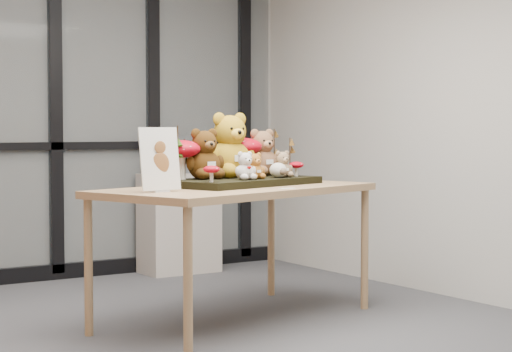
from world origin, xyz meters
TOP-DOWN VIEW (x-y plane):
  - floor at (0.00, 0.00)m, footprint 5.00×5.00m
  - room_shell at (0.00, 0.00)m, footprint 5.00×5.00m
  - display_table at (0.79, 0.35)m, footprint 1.96×1.37m
  - diorama_tray at (0.89, 0.45)m, footprint 1.13×0.79m
  - bear_pooh_yellow at (0.89, 0.59)m, footprint 0.42×0.40m
  - bear_brown_medium at (0.65, 0.51)m, footprint 0.32×0.30m
  - bear_tan_back at (1.18, 0.65)m, footprint 0.32×0.30m
  - bear_small_yellow at (0.91, 0.33)m, footprint 0.17×0.16m
  - bear_white_bow at (0.81, 0.29)m, footprint 0.18×0.17m
  - bear_beige_small at (1.17, 0.41)m, footprint 0.17×0.17m
  - plush_cream_hedgehog at (1.11, 0.36)m, footprint 0.10×0.09m
  - mushroom_back_left at (0.50, 0.53)m, footprint 0.24×0.24m
  - mushroom_back_right at (1.03, 0.65)m, footprint 0.25×0.25m
  - mushroom_front_left at (0.52, 0.19)m, footprint 0.10×0.10m
  - mushroom_front_right at (1.32, 0.45)m, footprint 0.10×0.10m
  - sprig_green_far_left at (0.44, 0.45)m, footprint 0.05×0.05m
  - sprig_green_mid_left at (0.53, 0.54)m, footprint 0.05×0.05m
  - sprig_dry_far_right at (1.31, 0.70)m, footprint 0.05×0.05m
  - sprig_dry_mid_right at (1.35, 0.57)m, footprint 0.05×0.05m
  - sprig_green_centre at (0.77, 0.62)m, footprint 0.05×0.05m
  - sign_holder at (0.18, 0.19)m, footprint 0.26×0.08m
  - label_card at (0.94, 0.03)m, footprint 0.10×0.03m
  - cabinet at (1.42, 2.25)m, footprint 0.61×0.36m
  - monitor at (1.42, 2.27)m, footprint 0.44×0.05m

SIDE VIEW (x-z plane):
  - floor at x=0.00m, z-range 0.00..0.00m
  - cabinet at x=1.42m, z-range 0.00..0.82m
  - display_table at x=0.79m, z-range 0.35..1.18m
  - label_card at x=0.94m, z-range 0.83..0.83m
  - diorama_tray at x=0.89m, z-range 0.83..0.88m
  - mushroom_front_right at x=1.32m, z-range 0.88..0.98m
  - plush_cream_hedgehog at x=1.11m, z-range 0.88..0.98m
  - mushroom_front_left at x=0.52m, z-range 0.88..0.98m
  - bear_small_yellow at x=0.91m, z-range 0.88..1.06m
  - bear_beige_small at x=1.17m, z-range 0.88..1.06m
  - monitor at x=1.42m, z-range 0.82..1.13m
  - bear_white_bow at x=0.81m, z-range 0.88..1.07m
  - sprig_green_centre at x=0.77m, z-range 0.88..1.07m
  - sprig_green_mid_left at x=0.53m, z-range 0.88..1.12m
  - sprig_dry_mid_right at x=1.35m, z-range 0.88..1.13m
  - sign_holder at x=0.18m, z-range 0.82..1.19m
  - mushroom_back_left at x=0.50m, z-range 0.88..1.14m
  - mushroom_back_right at x=1.03m, z-range 0.88..1.15m
  - sprig_dry_far_right at x=1.31m, z-range 0.88..1.19m
  - sprig_green_far_left at x=0.44m, z-range 0.88..1.21m
  - bear_tan_back at x=1.18m, z-range 0.88..1.22m
  - bear_brown_medium at x=0.65m, z-range 0.88..1.22m
  - bear_pooh_yellow at x=0.89m, z-range 0.88..1.33m
  - room_shell at x=0.00m, z-range -0.82..4.18m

